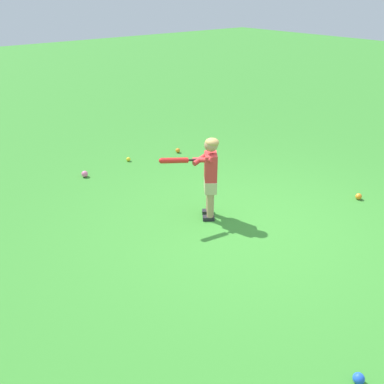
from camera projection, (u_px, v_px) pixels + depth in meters
ground_plane at (250, 229)px, 5.39m from camera, size 40.00×40.00×0.00m
child_batter at (208, 171)px, 5.38m from camera, size 0.40×0.77×1.08m
play_ball_near_batter at (359, 196)px, 6.11m from camera, size 0.09×0.09×0.09m
play_ball_by_bucket at (85, 174)px, 6.81m from camera, size 0.10×0.10×0.10m
play_ball_far_right at (178, 150)px, 7.81m from camera, size 0.08×0.08×0.08m
play_ball_center_lawn at (128, 159)px, 7.43m from camera, size 0.07×0.07×0.07m
play_ball_midfield at (359, 378)px, 3.29m from camera, size 0.09×0.09×0.09m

